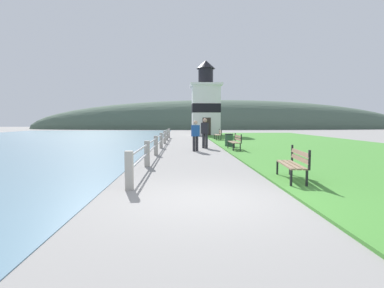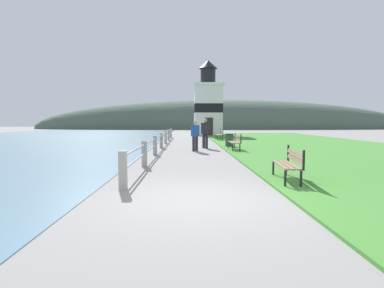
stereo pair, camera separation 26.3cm
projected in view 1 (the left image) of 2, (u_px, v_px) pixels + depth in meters
name	position (u px, v px, depth m)	size (l,w,h in m)	color
ground_plane	(207.00, 200.00, 6.20)	(160.00, 160.00, 0.00)	gray
grass_verge	(308.00, 145.00, 19.85)	(12.00, 40.30, 0.06)	#428433
seawall_railing	(161.00, 139.00, 17.98)	(0.18, 22.02, 0.93)	#A8A399
park_bench_near	(294.00, 162.00, 7.99)	(0.64, 1.68, 0.94)	#846B51
park_bench_midway	(235.00, 141.00, 16.50)	(0.49, 1.77, 0.94)	#846B51
park_bench_far	(219.00, 134.00, 25.25)	(0.49, 1.72, 0.94)	#846B51
lighthouse	(206.00, 105.00, 34.24)	(3.55, 3.55, 8.50)	white
person_strolling	(205.00, 132.00, 17.93)	(0.50, 0.42, 1.79)	#28282D
person_by_railing	(195.00, 135.00, 16.11)	(0.46, 0.37, 1.66)	#28282D
trash_bin	(229.00, 140.00, 18.69)	(0.54, 0.54, 0.84)	#2D5138
distant_hillside	(222.00, 129.00, 63.14)	(80.00, 16.00, 12.00)	#475B4C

